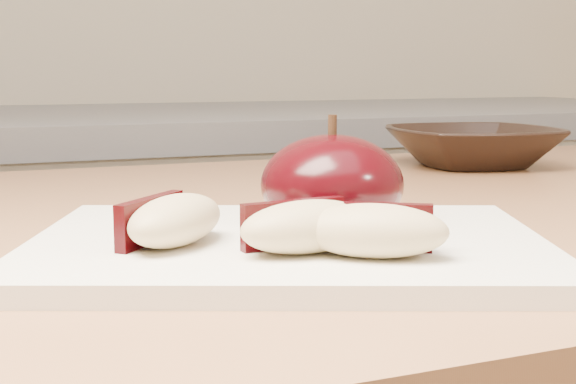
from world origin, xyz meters
name	(u,v)px	position (x,y,z in m)	size (l,w,h in m)	color
cutting_board	(288,246)	(0.06, 0.36, 0.91)	(0.28, 0.21, 0.01)	silver
apple_half	(332,184)	(0.10, 0.39, 0.93)	(0.11, 0.11, 0.07)	black
apple_wedge_a	(173,220)	(-0.01, 0.36, 0.92)	(0.08, 0.08, 0.03)	tan
apple_wedge_b	(306,226)	(0.05, 0.32, 0.92)	(0.08, 0.04, 0.03)	tan
apple_wedge_c	(373,230)	(0.08, 0.30, 0.92)	(0.08, 0.07, 0.03)	tan
bowl	(472,147)	(0.41, 0.67, 0.92)	(0.18, 0.18, 0.04)	black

